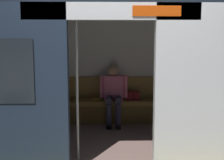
{
  "coord_description": "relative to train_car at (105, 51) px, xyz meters",
  "views": [
    {
      "loc": [
        0.09,
        3.54,
        1.65
      ],
      "look_at": [
        -0.04,
        -1.31,
        1.01
      ],
      "focal_mm": 47.49,
      "sensor_mm": 36.0,
      "label": 1
    }
  ],
  "objects": [
    {
      "name": "grab_pole_door",
      "position": [
        0.39,
        0.8,
        -0.45
      ],
      "size": [
        0.04,
        0.04,
        2.07
      ],
      "primitive_type": "cylinder",
      "color": "silver",
      "rests_on": "ground_plane"
    },
    {
      "name": "person_seated",
      "position": [
        -0.17,
        -1.02,
        -0.81
      ],
      "size": [
        0.55,
        0.68,
        1.18
      ],
      "color": "pink",
      "rests_on": "ground_plane"
    },
    {
      "name": "train_car",
      "position": [
        0.0,
        0.0,
        0.0
      ],
      "size": [
        6.4,
        2.84,
        2.21
      ],
      "color": "silver",
      "rests_on": "ground_plane"
    },
    {
      "name": "handbag",
      "position": [
        -0.57,
        -1.15,
        -0.94
      ],
      "size": [
        0.26,
        0.15,
        0.17
      ],
      "color": "maroon",
      "rests_on": "bench_seat"
    },
    {
      "name": "bench_seat",
      "position": [
        -0.07,
        -1.07,
        -1.13
      ],
      "size": [
        2.85,
        0.44,
        0.46
      ],
      "color": "olive",
      "rests_on": "ground_plane"
    },
    {
      "name": "book",
      "position": [
        0.18,
        -1.11,
        -1.01
      ],
      "size": [
        0.18,
        0.24,
        0.03
      ],
      "primitive_type": "cube",
      "rotation": [
        0.0,
        0.0,
        -0.13
      ],
      "color": "gold",
      "rests_on": "bench_seat"
    }
  ]
}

